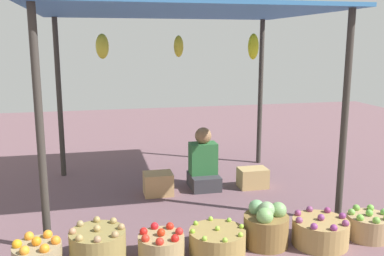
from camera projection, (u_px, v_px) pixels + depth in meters
The scene contains 11 objects.
ground_plane at pixel (181, 194), 5.26m from camera, with size 14.00×14.00×0.00m, color #6A4D54.
market_stall_structure at pixel (179, 24), 4.87m from camera, with size 3.20×2.55×2.20m.
vendor_person at pixel (203, 165), 5.47m from camera, with size 0.36×0.44×0.78m.
basket_potatoes at pixel (98, 247), 3.60m from camera, with size 0.47×0.47×0.35m.
basket_red_tomatoes at pixel (161, 246), 3.68m from camera, with size 0.40×0.40×0.28m.
basket_limes at pixel (217, 241), 3.81m from camera, with size 0.50×0.50×0.25m.
basket_cabbages at pixel (266, 226), 3.93m from camera, with size 0.41×0.41×0.42m.
basket_purple_onions at pixel (320, 232), 3.95m from camera, with size 0.51×0.51×0.29m.
basket_green_apples at pixel (368, 226), 4.08m from camera, with size 0.40×0.40×0.28m.
wooden_crate_near_vendor at pixel (253, 178), 5.50m from camera, with size 0.36×0.25×0.25m, color tan.
wooden_crate_stacked_rear at pixel (158, 184), 5.24m from camera, with size 0.35×0.28×0.27m, color tan.
Camera 1 is at (-0.98, -4.90, 1.84)m, focal length 40.21 mm.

